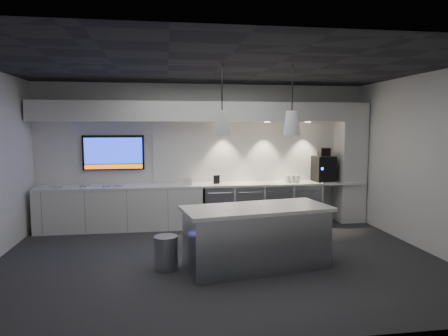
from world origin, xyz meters
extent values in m
plane|color=#2C2C2E|center=(0.00, 0.00, 0.00)|extent=(7.00, 7.00, 0.00)
plane|color=black|center=(0.00, 0.00, 3.00)|extent=(7.00, 7.00, 0.00)
plane|color=white|center=(0.00, 2.50, 1.50)|extent=(7.00, 0.00, 7.00)
plane|color=white|center=(0.00, -2.50, 1.50)|extent=(7.00, 0.00, 7.00)
plane|color=white|center=(3.50, 0.00, 1.50)|extent=(0.00, 7.00, 7.00)
cube|color=white|center=(0.00, 2.17, 0.88)|extent=(6.80, 0.65, 0.04)
cube|color=white|center=(-1.75, 2.17, 0.43)|extent=(3.30, 0.63, 0.86)
cube|color=#989AA0|center=(0.25, 2.17, 0.42)|extent=(0.60, 0.61, 0.85)
cube|color=#989AA0|center=(0.88, 2.17, 0.42)|extent=(0.60, 0.61, 0.85)
cube|color=#989AA0|center=(1.51, 2.17, 0.42)|extent=(0.60, 0.61, 0.85)
cube|color=#989AA0|center=(2.14, 2.17, 0.42)|extent=(0.60, 0.61, 0.85)
cube|color=white|center=(1.20, 2.48, 1.55)|extent=(4.60, 0.03, 1.30)
cube|color=white|center=(0.00, 2.20, 2.40)|extent=(6.90, 0.60, 0.40)
cube|color=white|center=(3.20, 2.20, 1.30)|extent=(0.55, 0.55, 2.60)
cube|color=black|center=(-1.90, 2.45, 1.56)|extent=(1.25, 0.06, 0.72)
cube|color=#1427C3|center=(-1.90, 2.42, 1.60)|extent=(1.17, 0.00, 0.54)
cube|color=#E15D0D|center=(-1.90, 2.42, 1.27)|extent=(1.17, 0.00, 0.09)
cube|color=#989AA0|center=(0.49, -0.40, 0.43)|extent=(2.18, 1.17, 0.87)
cube|color=white|center=(0.49, -0.40, 0.89)|extent=(2.30, 1.29, 0.05)
cylinder|color=#989AA0|center=(-0.85, -0.28, 0.25)|extent=(0.41, 0.41, 0.50)
cube|color=black|center=(2.59, 2.20, 1.18)|extent=(0.42, 0.47, 0.55)
cube|color=black|center=(2.59, 2.20, 1.54)|extent=(0.23, 0.23, 0.18)
cube|color=#989AA0|center=(2.59, 1.96, 0.92)|extent=(0.31, 0.21, 0.03)
cube|color=black|center=(0.22, 2.17, 0.99)|extent=(0.14, 0.06, 0.18)
cube|color=white|center=(-0.39, 2.08, 0.97)|extent=(0.18, 0.06, 0.14)
cube|color=#AFAFAF|center=(-2.94, 2.08, 0.91)|extent=(0.17, 0.17, 0.02)
cube|color=#AFAFAF|center=(-2.44, 2.16, 0.91)|extent=(0.20, 0.20, 0.02)
cube|color=#AFAFAF|center=(-2.00, 2.11, 0.91)|extent=(0.18, 0.18, 0.02)
cube|color=#AFAFAF|center=(-1.76, 2.16, 0.91)|extent=(0.20, 0.20, 0.02)
cone|color=white|center=(-0.03, -0.40, 2.15)|extent=(0.25, 0.25, 0.36)
cylinder|color=black|center=(-0.03, -0.40, 2.68)|extent=(0.02, 0.02, 0.70)
cone|color=white|center=(1.01, -0.40, 2.15)|extent=(0.25, 0.25, 0.36)
cylinder|color=black|center=(1.01, -0.40, 2.68)|extent=(0.02, 0.02, 0.70)
camera|label=1|loc=(-0.83, -6.07, 2.11)|focal=32.00mm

